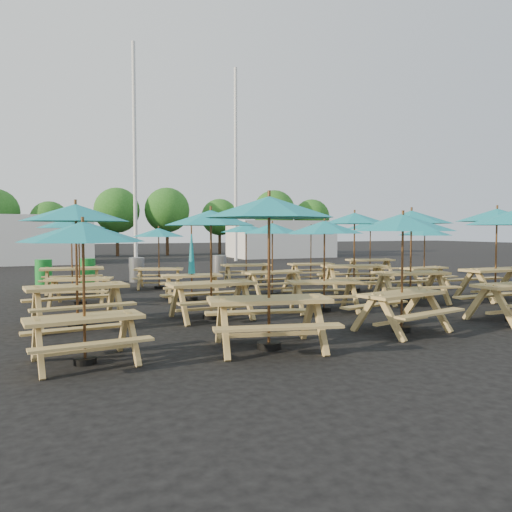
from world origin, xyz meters
name	(u,v)px	position (x,y,z in m)	size (l,w,h in m)	color
ground	(275,295)	(0.00, 0.00, 0.00)	(120.00, 120.00, 0.00)	black
picnic_unit_0	(83,241)	(-5.72, -5.99, 1.80)	(2.00, 2.00, 2.09)	#A68649
picnic_unit_1	(76,220)	(-5.70, -2.91, 2.14)	(2.41, 2.41, 2.49)	#A68649
picnic_unit_2	(79,236)	(-5.51, 0.15, 1.80)	(2.19, 2.19, 2.09)	#A68649
picnic_unit_3	(71,227)	(-5.61, 2.76, 2.03)	(2.10, 2.10, 2.36)	#A68649
picnic_unit_4	(269,217)	(-2.87, -6.15, 2.17)	(2.54, 2.54, 2.52)	#A68649
picnic_unit_5	(211,225)	(-2.93, -3.12, 2.07)	(2.15, 2.15, 2.41)	#A68649
picnic_unit_6	(192,269)	(-2.58, -0.10, 0.87)	(1.82, 1.64, 2.12)	#A68649
picnic_unit_7	(159,236)	(-2.89, 2.97, 1.74)	(2.15, 2.15, 2.03)	#A68649
picnic_unit_8	(403,230)	(0.04, -5.84, 1.95)	(2.34, 2.34, 2.27)	#A68649
picnic_unit_9	(324,233)	(-0.12, -3.16, 1.88)	(2.26, 2.26, 2.19)	#A68649
picnic_unit_10	(272,233)	(-0.14, -0.12, 1.86)	(1.96, 1.96, 2.17)	#A68649
picnic_unit_11	(246,232)	(0.20, 2.92, 1.89)	(2.13, 2.13, 2.20)	#A68649
picnic_unit_13	(411,223)	(2.71, -2.82, 2.14)	(2.48, 2.48, 2.49)	#A68649
picnic_unit_14	(355,223)	(2.67, -0.18, 2.16)	(2.62, 2.62, 2.52)	#A68649
picnic_unit_15	(311,234)	(2.77, 2.88, 1.81)	(1.96, 1.96, 2.11)	#A68649
picnic_unit_17	(497,221)	(5.42, -3.13, 2.21)	(2.25, 2.25, 2.57)	#A68649
picnic_unit_18	(425,235)	(5.42, -0.20, 1.78)	(1.95, 1.95, 2.08)	#A68649
picnic_unit_19	(370,228)	(5.58, 3.14, 2.01)	(2.36, 2.36, 2.34)	#A68649
waste_bin_0	(44,272)	(-6.48, 5.48, 0.46)	(0.57, 0.57, 0.91)	#18892C
waste_bin_1	(87,271)	(-5.00, 5.57, 0.46)	(0.57, 0.57, 0.91)	#18892C
waste_bin_2	(137,270)	(-3.26, 5.43, 0.46)	(0.57, 0.57, 0.91)	gray
waste_bin_3	(220,266)	(0.16, 5.88, 0.46)	(0.57, 0.57, 0.91)	gray
mast_0	(135,155)	(-2.00, 14.00, 6.00)	(0.20, 0.20, 12.00)	silver
mast_1	(236,165)	(4.50, 16.00, 6.00)	(0.20, 0.20, 12.00)	silver
event_tent_0	(19,240)	(-8.00, 18.00, 1.40)	(8.00, 4.00, 2.80)	silver
event_tent_1	(281,239)	(9.00, 19.00, 1.30)	(7.00, 4.00, 2.60)	silver
tree_2	(50,220)	(-6.39, 23.65, 2.62)	(2.59, 2.59, 3.93)	#382314
tree_3	(117,210)	(-1.75, 24.72, 3.41)	(3.36, 3.36, 5.09)	#382314
tree_4	(167,210)	(1.90, 24.26, 3.46)	(3.41, 3.41, 5.17)	#382314
tree_5	(220,217)	(6.22, 24.67, 2.97)	(2.94, 2.94, 4.45)	#382314
tree_6	(274,211)	(10.23, 22.90, 3.43)	(3.38, 3.38, 5.13)	#382314
tree_7	(312,217)	(13.63, 22.92, 2.99)	(2.95, 2.95, 4.48)	#382314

